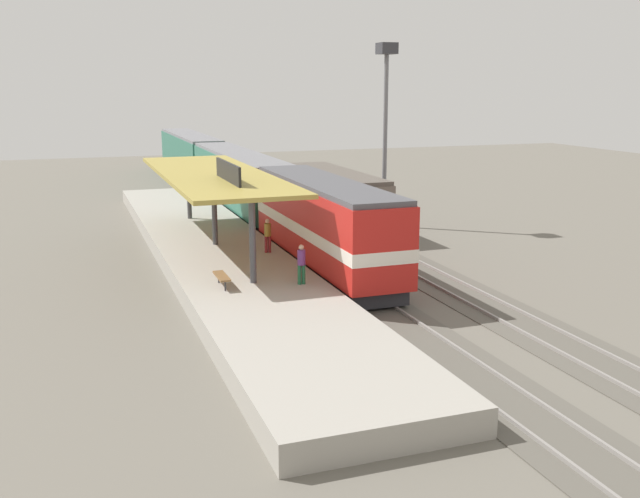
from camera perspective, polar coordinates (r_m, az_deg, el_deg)
The scene contains 13 objects.
ground_plane at distance 40.40m, azimuth 0.98°, elevation -0.19°, with size 120.00×120.00×0.00m, color #666056.
track_near at distance 39.76m, azimuth -1.72°, elevation -0.36°, with size 3.20×110.00×0.16m.
track_far at distance 41.36m, azimuth 4.35°, elevation 0.13°, with size 3.20×110.00×0.16m.
platform at distance 38.54m, azimuth -8.25°, elevation -0.28°, with size 6.00×44.00×0.90m, color #9E998E.
station_canopy at distance 37.74m, azimuth -8.42°, elevation 5.74°, with size 5.20×18.00×4.70m.
platform_bench at distance 30.25m, azimuth -7.79°, elevation -2.17°, with size 0.44×1.70×0.50m.
locomotive at distance 35.33m, azimuth 0.37°, elevation 1.91°, with size 2.93×14.43×4.44m.
passenger_carriage_front at distance 52.42m, azimuth -6.39°, elevation 5.33°, with size 2.90×20.00×4.24m.
passenger_carriage_rear at distance 72.70m, azimuth -10.22°, elevation 7.31°, with size 2.90×20.00×4.24m.
freight_car at distance 46.74m, azimuth 1.25°, elevation 4.07°, with size 2.80×12.00×3.54m.
light_mast at distance 46.98m, azimuth 5.24°, elevation 11.94°, with size 1.10×1.10×11.70m.
person_waiting at distance 30.27m, azimuth -1.48°, elevation -1.05°, with size 0.34×0.34×1.71m.
person_walking at distance 36.09m, azimuth -4.16°, elevation 1.21°, with size 0.34×0.34×1.71m.
Camera 1 is at (-11.85, -36.84, 9.15)m, focal length 40.42 mm.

